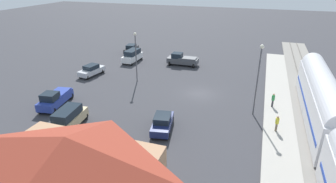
{
  "coord_description": "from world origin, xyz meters",
  "views": [
    {
      "loc": [
        -7.08,
        34.03,
        15.31
      ],
      "look_at": [
        3.58,
        2.86,
        1.0
      ],
      "focal_mm": 29.65,
      "sensor_mm": 36.0,
      "label": 1
    }
  ],
  "objects_px": {
    "sedan_black": "(131,49)",
    "pickup_blue": "(55,99)",
    "light_pole_near_platform": "(258,73)",
    "light_pole_lot_center": "(136,51)",
    "pedestrian_waiting_far": "(273,99)",
    "suv_white": "(132,56)",
    "pedestrian_on_platform": "(277,122)",
    "suv_tan": "(69,118)",
    "sedan_navy": "(162,123)",
    "station_building": "(70,171)",
    "sedan_silver": "(92,70)",
    "pickup_charcoal": "(182,60)"
  },
  "relations": [
    {
      "from": "station_building",
      "to": "suv_white",
      "type": "height_order",
      "value": "station_building"
    },
    {
      "from": "suv_tan",
      "to": "light_pole_near_platform",
      "type": "height_order",
      "value": "light_pole_near_platform"
    },
    {
      "from": "station_building",
      "to": "pedestrian_waiting_far",
      "type": "xyz_separation_m",
      "value": [
        -13.28,
        -20.42,
        -1.67
      ]
    },
    {
      "from": "station_building",
      "to": "pedestrian_on_platform",
      "type": "height_order",
      "value": "station_building"
    },
    {
      "from": "pickup_charcoal",
      "to": "sedan_silver",
      "type": "height_order",
      "value": "pickup_charcoal"
    },
    {
      "from": "light_pole_near_platform",
      "to": "pickup_charcoal",
      "type": "bearing_deg",
      "value": -49.33
    },
    {
      "from": "pickup_blue",
      "to": "light_pole_lot_center",
      "type": "height_order",
      "value": "light_pole_lot_center"
    },
    {
      "from": "pickup_charcoal",
      "to": "sedan_black",
      "type": "xyz_separation_m",
      "value": [
        12.02,
        -4.37,
        -0.15
      ]
    },
    {
      "from": "sedan_black",
      "to": "suv_tan",
      "type": "height_order",
      "value": "suv_tan"
    },
    {
      "from": "pedestrian_on_platform",
      "to": "suv_white",
      "type": "xyz_separation_m",
      "value": [
        24.58,
        -17.61,
        -0.13
      ]
    },
    {
      "from": "suv_white",
      "to": "light_pole_near_platform",
      "type": "height_order",
      "value": "light_pole_near_platform"
    },
    {
      "from": "pedestrian_waiting_far",
      "to": "sedan_navy",
      "type": "bearing_deg",
      "value": 39.25
    },
    {
      "from": "sedan_black",
      "to": "pickup_blue",
      "type": "relative_size",
      "value": 0.83
    },
    {
      "from": "sedan_navy",
      "to": "light_pole_near_platform",
      "type": "distance_m",
      "value": 11.81
    },
    {
      "from": "pickup_blue",
      "to": "suv_white",
      "type": "relative_size",
      "value": 1.13
    },
    {
      "from": "suv_tan",
      "to": "pickup_charcoal",
      "type": "bearing_deg",
      "value": -102.35
    },
    {
      "from": "pickup_blue",
      "to": "station_building",
      "type": "bearing_deg",
      "value": 133.6
    },
    {
      "from": "pickup_charcoal",
      "to": "light_pole_near_platform",
      "type": "height_order",
      "value": "light_pole_near_platform"
    },
    {
      "from": "station_building",
      "to": "suv_white",
      "type": "distance_m",
      "value": 34.14
    },
    {
      "from": "suv_tan",
      "to": "light_pole_lot_center",
      "type": "relative_size",
      "value": 0.69
    },
    {
      "from": "sedan_navy",
      "to": "suv_white",
      "type": "distance_m",
      "value": 24.67
    },
    {
      "from": "station_building",
      "to": "sedan_silver",
      "type": "distance_m",
      "value": 27.45
    },
    {
      "from": "station_building",
      "to": "pickup_charcoal",
      "type": "relative_size",
      "value": 2.21
    },
    {
      "from": "pedestrian_waiting_far",
      "to": "sedan_silver",
      "type": "height_order",
      "value": "pedestrian_waiting_far"
    },
    {
      "from": "station_building",
      "to": "sedan_navy",
      "type": "bearing_deg",
      "value": -101.77
    },
    {
      "from": "light_pole_near_platform",
      "to": "pedestrian_on_platform",
      "type": "bearing_deg",
      "value": 124.64
    },
    {
      "from": "pedestrian_on_platform",
      "to": "pedestrian_waiting_far",
      "type": "distance_m",
      "value": 5.77
    },
    {
      "from": "station_building",
      "to": "sedan_navy",
      "type": "distance_m",
      "value": 11.97
    },
    {
      "from": "pedestrian_waiting_far",
      "to": "sedan_silver",
      "type": "bearing_deg",
      "value": -6.54
    },
    {
      "from": "sedan_black",
      "to": "pickup_blue",
      "type": "height_order",
      "value": "pickup_blue"
    },
    {
      "from": "sedan_silver",
      "to": "sedan_navy",
      "type": "bearing_deg",
      "value": 143.72
    },
    {
      "from": "suv_white",
      "to": "light_pole_near_platform",
      "type": "xyz_separation_m",
      "value": [
        -22.16,
        14.11,
        4.01
      ]
    },
    {
      "from": "sedan_black",
      "to": "pickup_blue",
      "type": "xyz_separation_m",
      "value": [
        -1.83,
        25.08,
        0.15
      ]
    },
    {
      "from": "pedestrian_waiting_far",
      "to": "sedan_black",
      "type": "xyz_separation_m",
      "value": [
        27.06,
        -17.21,
        -0.4
      ]
    },
    {
      "from": "pedestrian_waiting_far",
      "to": "light_pole_near_platform",
      "type": "xyz_separation_m",
      "value": [
        2.08,
        2.26,
        3.88
      ]
    },
    {
      "from": "pedestrian_waiting_far",
      "to": "suv_white",
      "type": "xyz_separation_m",
      "value": [
        24.23,
        -11.86,
        -0.13
      ]
    },
    {
      "from": "sedan_black",
      "to": "light_pole_near_platform",
      "type": "xyz_separation_m",
      "value": [
        -24.99,
        19.46,
        4.28
      ]
    },
    {
      "from": "station_building",
      "to": "sedan_silver",
      "type": "height_order",
      "value": "station_building"
    },
    {
      "from": "sedan_navy",
      "to": "light_pole_lot_center",
      "type": "relative_size",
      "value": 0.64
    },
    {
      "from": "sedan_silver",
      "to": "light_pole_near_platform",
      "type": "height_order",
      "value": "light_pole_near_platform"
    },
    {
      "from": "suv_tan",
      "to": "suv_white",
      "type": "xyz_separation_m",
      "value": [
        3.84,
        -23.46,
        0.0
      ]
    },
    {
      "from": "light_pole_near_platform",
      "to": "light_pole_lot_center",
      "type": "xyz_separation_m",
      "value": [
        17.22,
        -5.36,
        -0.48
      ]
    },
    {
      "from": "pedestrian_on_platform",
      "to": "sedan_black",
      "type": "height_order",
      "value": "pedestrian_on_platform"
    },
    {
      "from": "pedestrian_on_platform",
      "to": "suv_white",
      "type": "bearing_deg",
      "value": -35.63
    },
    {
      "from": "suv_white",
      "to": "light_pole_lot_center",
      "type": "distance_m",
      "value": 10.66
    },
    {
      "from": "sedan_silver",
      "to": "pickup_charcoal",
      "type": "bearing_deg",
      "value": -141.43
    },
    {
      "from": "sedan_navy",
      "to": "suv_tan",
      "type": "xyz_separation_m",
      "value": [
        9.52,
        2.73,
        0.27
      ]
    },
    {
      "from": "pedestrian_waiting_far",
      "to": "suv_white",
      "type": "distance_m",
      "value": 26.98
    },
    {
      "from": "suv_tan",
      "to": "suv_white",
      "type": "bearing_deg",
      "value": -80.71
    },
    {
      "from": "station_building",
      "to": "sedan_black",
      "type": "relative_size",
      "value": 2.55
    }
  ]
}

